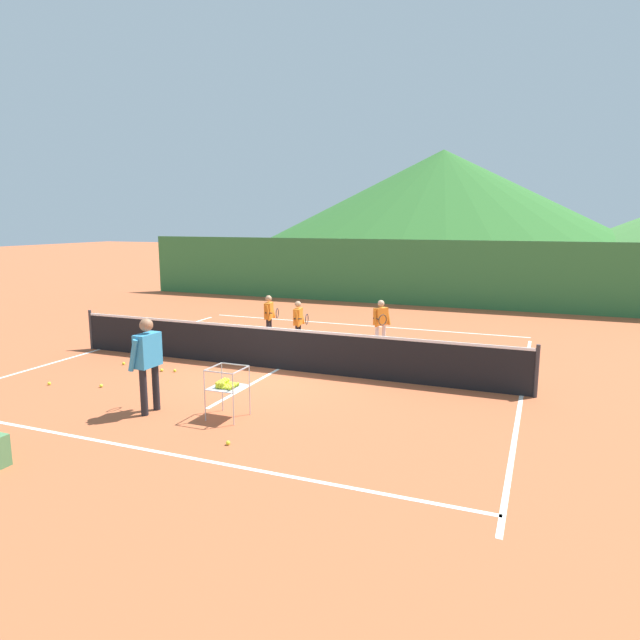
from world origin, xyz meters
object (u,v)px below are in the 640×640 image
student_2 (381,320)px  tennis_ball_6 (101,386)px  student_0 (269,314)px  tennis_ball_5 (162,370)px  tennis_net (278,348)px  tennis_ball_0 (175,371)px  instructor (148,357)px  ball_cart (226,385)px  tennis_ball_1 (228,443)px  tennis_ball_4 (49,383)px  tennis_ball_3 (124,363)px  student_1 (299,320)px

student_2 → tennis_ball_6: (-4.38, -5.56, -0.76)m
student_0 → tennis_ball_5: bearing=-101.6°
tennis_net → tennis_ball_0: 2.40m
tennis_net → tennis_ball_0: bearing=-152.0°
tennis_ball_5 → tennis_ball_0: bearing=15.7°
instructor → ball_cart: (1.42, 0.28, -0.44)m
tennis_ball_1 → tennis_ball_4: size_ratio=1.00×
tennis_ball_4 → tennis_ball_6: same height
instructor → tennis_ball_6: bearing=156.3°
tennis_net → tennis_ball_4: bearing=-143.0°
tennis_net → tennis_ball_6: (-2.77, -2.66, -0.47)m
instructor → student_0: (-0.76, 6.17, -0.24)m
tennis_ball_1 → tennis_ball_6: same height
tennis_net → tennis_ball_3: bearing=-164.0°
tennis_ball_0 → tennis_ball_6: bearing=-113.8°
student_0 → tennis_ball_3: 4.27m
student_1 → tennis_ball_4: 6.23m
instructor → tennis_ball_0: size_ratio=25.24×
tennis_ball_1 → tennis_ball_6: 4.32m
student_0 → ball_cart: size_ratio=1.46×
student_1 → tennis_ball_4: student_1 is taller
tennis_ball_3 → tennis_ball_6: (0.84, -1.63, 0.00)m
student_0 → ball_cart: (2.18, -5.89, -0.20)m
tennis_ball_1 → student_1: bearing=104.9°
tennis_ball_5 → tennis_ball_6: (-0.39, -1.47, 0.00)m
student_1 → ball_cart: size_ratio=1.41×
ball_cart → tennis_ball_4: (-4.49, 0.29, -0.56)m
student_2 → tennis_ball_3: student_2 is taller
instructor → student_1: bearing=86.6°
ball_cart → tennis_ball_5: 3.65m
tennis_ball_3 → tennis_ball_0: bearing=-2.6°
ball_cart → tennis_ball_0: bearing=141.4°
tennis_ball_4 → instructor: bearing=-10.6°
tennis_net → student_0: 3.11m
student_2 → tennis_ball_1: (-0.37, -7.18, -0.76)m
tennis_ball_0 → instructor: bearing=-62.5°
tennis_net → tennis_ball_6: bearing=-136.1°
tennis_ball_1 → tennis_ball_5: bearing=139.5°
tennis_ball_6 → tennis_ball_5: bearing=75.3°
tennis_ball_4 → tennis_ball_5: size_ratio=1.00×
student_0 → tennis_ball_3: student_0 is taller
instructor → tennis_ball_1: (2.07, -0.77, -1.00)m
tennis_net → instructor: bearing=-103.3°
student_2 → instructor: bearing=-110.8°
student_2 → tennis_ball_3: size_ratio=19.36×
tennis_net → tennis_ball_6: size_ratio=164.74×
student_1 → student_2: size_ratio=0.96×
tennis_net → instructor: size_ratio=6.53×
tennis_ball_4 → tennis_ball_5: (1.52, 1.75, 0.00)m
student_1 → tennis_ball_5: size_ratio=18.64×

